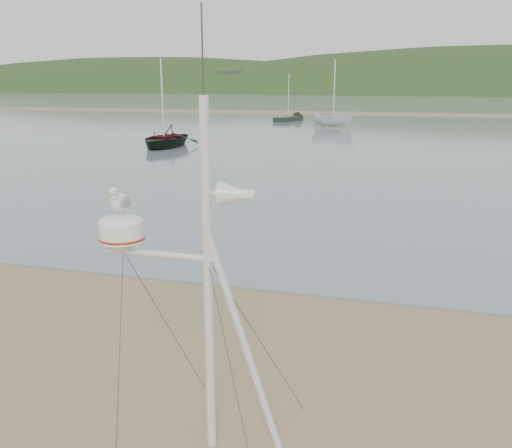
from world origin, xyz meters
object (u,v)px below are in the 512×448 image
(boat_red, at_px, (169,125))
(boat_white, at_px, (334,105))
(boat_dark, at_px, (163,109))
(sailboat_dark_mid, at_px, (294,118))
(mast_rig, at_px, (203,355))

(boat_red, relative_size, boat_white, 0.66)
(boat_dark, distance_m, sailboat_dark_mid, 27.88)
(boat_dark, bearing_deg, mast_rig, -64.59)
(boat_red, bearing_deg, boat_dark, -63.24)
(mast_rig, relative_size, sailboat_dark_mid, 0.91)
(boat_dark, bearing_deg, boat_red, 81.32)
(mast_rig, relative_size, boat_red, 1.82)
(mast_rig, height_order, boat_white, mast_rig)
(boat_dark, distance_m, boat_red, 1.30)
(boat_red, distance_m, boat_white, 19.84)
(boat_white, bearing_deg, sailboat_dark_mid, 43.37)
(boat_dark, xyz_separation_m, sailboat_dark_mid, (3.34, 27.59, -2.29))
(mast_rig, bearing_deg, boat_white, 95.81)
(mast_rig, relative_size, boat_dark, 1.02)
(mast_rig, distance_m, boat_white, 47.07)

